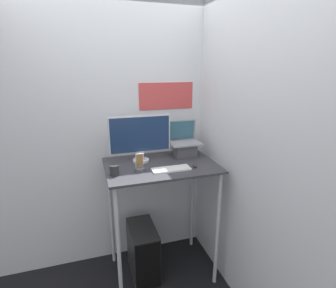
# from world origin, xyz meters

# --- Properties ---
(wall_back) EXTENTS (6.00, 0.06, 2.60)m
(wall_back) POSITION_xyz_m (0.00, 0.75, 1.30)
(wall_back) COLOR silver
(wall_back) RESTS_ON ground_plane
(wall_side_right) EXTENTS (0.05, 6.00, 2.60)m
(wall_side_right) POSITION_xyz_m (0.57, 0.00, 1.30)
(wall_side_right) COLOR silver
(wall_side_right) RESTS_ON ground_plane
(desk) EXTENTS (0.96, 0.67, 1.13)m
(desk) POSITION_xyz_m (0.00, 0.33, 0.96)
(desk) COLOR #333338
(desk) RESTS_ON ground_plane
(laptop) EXTENTS (0.29, 0.23, 0.33)m
(laptop) POSITION_xyz_m (0.28, 0.50, 1.23)
(laptop) COLOR #4C4C51
(laptop) RESTS_ON desk
(monitor) EXTENTS (0.55, 0.15, 0.42)m
(monitor) POSITION_xyz_m (-0.15, 0.46, 1.35)
(monitor) COLOR silver
(monitor) RESTS_ON desk
(keyboard) EXTENTS (0.32, 0.12, 0.02)m
(keyboard) POSITION_xyz_m (0.04, 0.18, 1.14)
(keyboard) COLOR white
(keyboard) RESTS_ON desk
(mouse) EXTENTS (0.03, 0.06, 0.03)m
(mouse) POSITION_xyz_m (0.25, 0.17, 1.14)
(mouse) COLOR #262626
(mouse) RESTS_ON desk
(cell_phone) EXTENTS (0.08, 0.08, 0.15)m
(cell_phone) POSITION_xyz_m (-0.21, 0.24, 1.17)
(cell_phone) COLOR #4C4C51
(cell_phone) RESTS_ON desk
(computer_tower) EXTENTS (0.24, 0.45, 0.51)m
(computer_tower) POSITION_xyz_m (-0.18, 0.36, 0.25)
(computer_tower) COLOR black
(computer_tower) RESTS_ON ground_plane
(mug) EXTENTS (0.07, 0.07, 0.08)m
(mug) POSITION_xyz_m (-0.42, 0.21, 1.17)
(mug) COLOR #262628
(mug) RESTS_ON desk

